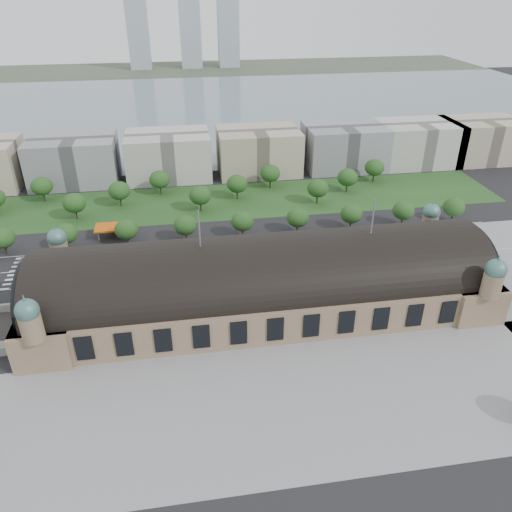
{
  "coord_description": "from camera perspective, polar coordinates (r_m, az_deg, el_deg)",
  "views": [
    {
      "loc": [
        -24.33,
        -136.12,
        98.55
      ],
      "look_at": [
        -0.8,
        11.35,
        14.0
      ],
      "focal_mm": 35.0,
      "sensor_mm": 36.0,
      "label": 1
    }
  ],
  "objects": [
    {
      "name": "ground",
      "position": [
        169.8,
        0.88,
        -5.96
      ],
      "size": [
        900.0,
        900.0,
        0.0
      ],
      "primitive_type": "plane",
      "color": "black",
      "rests_on": "ground"
    },
    {
      "name": "station",
      "position": [
        164.05,
        0.9,
        -3.04
      ],
      "size": [
        150.0,
        48.4,
        44.3
      ],
      "color": "#8A7256",
      "rests_on": "ground"
    },
    {
      "name": "plaza_south",
      "position": [
        139.2,
        8.33,
        -15.96
      ],
      "size": [
        190.0,
        48.0,
        0.12
      ],
      "primitive_type": "cube",
      "color": "gray",
      "rests_on": "ground"
    },
    {
      "name": "road_slab",
      "position": [
        200.12,
        -6.64,
        -0.2
      ],
      "size": [
        260.0,
        26.0,
        0.1
      ],
      "primitive_type": "cube",
      "color": "black",
      "rests_on": "ground"
    },
    {
      "name": "grass_belt",
      "position": [
        249.59,
        -6.22,
        6.08
      ],
      "size": [
        300.0,
        45.0,
        0.1
      ],
      "primitive_type": "cube",
      "color": "#21471C",
      "rests_on": "ground"
    },
    {
      "name": "petrol_station",
      "position": [
        224.9,
        -15.75,
        3.19
      ],
      "size": [
        14.0,
        13.0,
        5.05
      ],
      "color": "#CF540C",
      "rests_on": "ground"
    },
    {
      "name": "lake",
      "position": [
        445.83,
        -5.96,
        16.6
      ],
      "size": [
        700.0,
        320.0,
        0.08
      ],
      "primitive_type": "cube",
      "color": "slate",
      "rests_on": "ground"
    },
    {
      "name": "far_shore",
      "position": [
        642.19,
        -7.24,
        20.48
      ],
      "size": [
        700.0,
        120.0,
        0.14
      ],
      "primitive_type": "cube",
      "color": "#44513D",
      "rests_on": "ground"
    },
    {
      "name": "far_tower_left",
      "position": [
        647.76,
        -13.32,
        23.63
      ],
      "size": [
        24.0,
        24.0,
        80.0
      ],
      "primitive_type": "cube",
      "color": "#9EA8B2",
      "rests_on": "ground"
    },
    {
      "name": "far_tower_mid",
      "position": [
        647.01,
        -7.55,
        24.32
      ],
      "size": [
        24.0,
        24.0,
        85.0
      ],
      "primitive_type": "cube",
      "color": "#9EA8B2",
      "rests_on": "ground"
    },
    {
      "name": "far_tower_right",
      "position": [
        650.71,
        -3.18,
        24.09
      ],
      "size": [
        24.0,
        24.0,
        75.0
      ],
      "primitive_type": "cube",
      "color": "#9EA8B2",
      "rests_on": "ground"
    },
    {
      "name": "office_2",
      "position": [
        288.13,
        -20.09,
        10.26
      ],
      "size": [
        45.0,
        32.0,
        24.0
      ],
      "primitive_type": "cube",
      "color": "gray",
      "rests_on": "ground"
    },
    {
      "name": "office_3",
      "position": [
        282.75,
        -9.97,
        11.25
      ],
      "size": [
        45.0,
        32.0,
        24.0
      ],
      "primitive_type": "cube",
      "color": "beige",
      "rests_on": "ground"
    },
    {
      "name": "office_4",
      "position": [
        286.15,
        0.28,
        11.91
      ],
      "size": [
        45.0,
        32.0,
        24.0
      ],
      "primitive_type": "cube",
      "color": "#B7A98F",
      "rests_on": "ground"
    },
    {
      "name": "office_5",
      "position": [
        298.02,
        10.04,
        12.19
      ],
      "size": [
        45.0,
        32.0,
        24.0
      ],
      "primitive_type": "cube",
      "color": "gray",
      "rests_on": "ground"
    },
    {
      "name": "office_6",
      "position": [
        315.17,
        18.0,
        12.17
      ],
      "size": [
        45.0,
        32.0,
        24.0
      ],
      "primitive_type": "cube",
      "color": "beige",
      "rests_on": "ground"
    },
    {
      "name": "office_7",
      "position": [
        334.78,
        24.29,
        11.99
      ],
      "size": [
        45.0,
        32.0,
        24.0
      ],
      "primitive_type": "cube",
      "color": "#B7A98F",
      "rests_on": "ground"
    },
    {
      "name": "tree_row_1",
      "position": [
        221.83,
        -26.97,
        1.85
      ],
      "size": [
        9.6,
        9.6,
        11.52
      ],
      "color": "#2D2116",
      "rests_on": "ground"
    },
    {
      "name": "tree_row_2",
      "position": [
        215.27,
        -20.94,
        2.4
      ],
      "size": [
        9.6,
        9.6,
        11.52
      ],
      "color": "#2D2116",
      "rests_on": "ground"
    },
    {
      "name": "tree_row_3",
      "position": [
        211.26,
        -14.6,
        2.95
      ],
      "size": [
        9.6,
        9.6,
        11.52
      ],
      "color": "#2D2116",
      "rests_on": "ground"
    },
    {
      "name": "tree_row_4",
      "position": [
        209.93,
        -8.08,
        3.48
      ],
      "size": [
        9.6,
        9.6,
        11.52
      ],
      "color": "#2D2116",
      "rests_on": "ground"
    },
    {
      "name": "tree_row_5",
      "position": [
        211.33,
        -1.57,
        3.96
      ],
      "size": [
        9.6,
        9.6,
        11.52
      ],
      "color": "#2D2116",
      "rests_on": "ground"
    },
    {
      "name": "tree_row_6",
      "position": [
        215.42,
        4.79,
        4.38
      ],
      "size": [
        9.6,
        9.6,
        11.52
      ],
      "color": "#2D2116",
      "rests_on": "ground"
    },
    {
      "name": "tree_row_7",
      "position": [
        222.04,
        10.85,
        4.73
      ],
      "size": [
        9.6,
        9.6,
        11.52
      ],
      "color": "#2D2116",
      "rests_on": "ground"
    },
    {
      "name": "tree_row_8",
      "position": [
        230.97,
        16.5,
        5.01
      ],
      "size": [
        9.6,
        9.6,
        11.52
      ],
      "color": "#2D2116",
      "rests_on": "ground"
    },
    {
      "name": "tree_row_9",
      "position": [
        241.97,
        21.68,
        5.23
      ],
      "size": [
        9.6,
        9.6,
        11.52
      ],
      "color": "#2D2116",
      "rests_on": "ground"
    },
    {
      "name": "tree_belt_2",
      "position": [
        268.1,
        -23.29,
        7.35
      ],
      "size": [
        10.4,
        10.4,
        12.48
      ],
      "color": "#2D2116",
      "rests_on": "ground"
    },
    {
      "name": "tree_belt_3",
      "position": [
        242.02,
        -20.05,
        5.71
      ],
      "size": [
        10.4,
        10.4,
        12.48
      ],
      "color": "#2D2116",
      "rests_on": "ground"
    },
    {
      "name": "tree_belt_4",
      "position": [
        249.98,
        -15.36,
        7.21
      ],
      "size": [
        10.4,
        10.4,
        12.48
      ],
      "color": "#2D2116",
      "rests_on": "ground"
    },
    {
      "name": "tree_belt_5",
      "position": [
        259.64,
        -10.97,
        8.57
      ],
      "size": [
        10.4,
        10.4,
        12.48
      ],
      "color": "#2D2116",
      "rests_on": "ground"
    },
    {
      "name": "tree_belt_6",
      "position": [
        237.22,
        -6.41,
        6.9
      ],
      "size": [
        10.4,
        10.4,
        12.48
      ],
      "color": "#2D2116",
      "rests_on": "ground"
    },
    {
      "name": "tree_belt_7",
      "position": [
        249.71,
        -2.18,
        8.24
      ],
      "size": [
        10.4,
        10.4,
        12.48
      ],
      "color": "#2D2116",
      "rests_on": "ground"
    },
    {
      "name": "tree_belt_8",
      "position": [
        263.52,
        1.64,
        9.42
      ],
      "size": [
        10.4,
        10.4,
        12.48
      ],
      "color": "#2D2116",
      "rests_on": "ground"
    },
    {
      "name": "tree_belt_9",
      "position": [
        245.91,
        7.07,
        7.69
      ],
      "size": [
        10.4,
        10.4,
        12.48
      ],
      "color": "#2D2116",
      "rests_on": "ground"
    },
    {
      "name": "tree_belt_10",
      "position": [
        262.14,
        10.42,
        8.83
      ],
      "size": [
        10.4,
        10.4,
        12.48
      ],
      "color": "#2D2116",
      "rests_on": "ground"
    },
    {
      "name": "tree_belt_11",
      "position": [
        279.24,
        13.39,
        9.8
      ],
      "size": [
        10.4,
        10.4,
        12.48
      ],
      "color": "#2D2116",
      "rests_on": "ground"
    },
    {
      "name": "traffic_car_1",
      "position": [
        214.83,
        -25.01,
        -0.59
      ],
      "size": [
        4.55,
        2.07,
        1.45
      ],
      "primitive_type": "imported",
      "rotation": [
        0.0,
        0.0,
        1.7
      ],
      "color": "gray",
      "rests_on": "ground"
    },
    {
      "name": "traffic_car_2",
      "position": [
        192.19,
        -13.65,
        -2.02
      ],
      "size": [
        5.1,
        2.46,
        1.4
      ],
      "primitive_type": "imported",
      "rotation": [
        0.0,
        0.0,
        -1.6
      ],
      "color": "black",
      "rests_on": "ground"
    },
    {
      "name": "traffic_car_3",
      "position": [
        209.04,
        -4.81,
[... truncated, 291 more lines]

